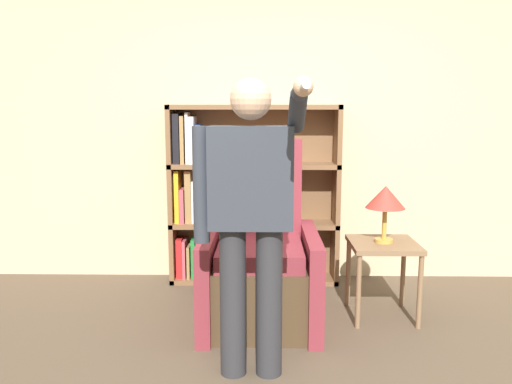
% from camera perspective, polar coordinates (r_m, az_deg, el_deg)
% --- Properties ---
extents(wall_back, '(8.00, 0.06, 2.80)m').
position_cam_1_polar(wall_back, '(4.48, 2.65, 7.84)').
color(wall_back, beige).
rests_on(wall_back, ground_plane).
extents(bookcase, '(1.48, 0.28, 1.56)m').
position_cam_1_polar(bookcase, '(4.39, -2.14, -0.31)').
color(bookcase, brown).
rests_on(bookcase, ground_plane).
extents(armchair, '(0.82, 0.91, 1.30)m').
position_cam_1_polar(armchair, '(3.66, 0.47, -8.45)').
color(armchair, '#4C3823').
rests_on(armchair, ground_plane).
extents(person_standing, '(0.61, 0.78, 1.68)m').
position_cam_1_polar(person_standing, '(2.74, -0.64, -2.00)').
color(person_standing, '#2D2D33').
rests_on(person_standing, ground_plane).
extents(side_table, '(0.48, 0.48, 0.57)m').
position_cam_1_polar(side_table, '(3.78, 14.33, -6.86)').
color(side_table, '#846647').
rests_on(side_table, ground_plane).
extents(table_lamp, '(0.28, 0.28, 0.41)m').
position_cam_1_polar(table_lamp, '(3.69, 14.58, -0.76)').
color(table_lamp, gold).
rests_on(table_lamp, side_table).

